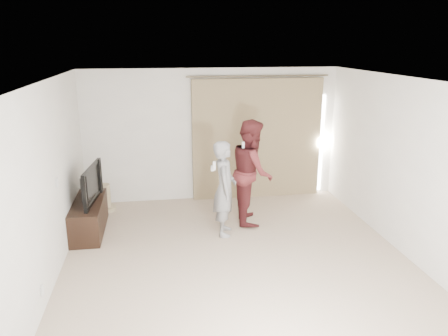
{
  "coord_description": "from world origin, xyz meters",
  "views": [
    {
      "loc": [
        -1.1,
        -5.64,
        3.08
      ],
      "look_at": [
        -0.01,
        1.2,
        1.07
      ],
      "focal_mm": 35.0,
      "sensor_mm": 36.0,
      "label": 1
    }
  ],
  "objects": [
    {
      "name": "floor",
      "position": [
        0.0,
        0.0,
        0.0
      ],
      "size": [
        5.5,
        5.5,
        0.0
      ],
      "primitive_type": "plane",
      "color": "tan",
      "rests_on": "ground"
    },
    {
      "name": "wall_back",
      "position": [
        0.0,
        2.75,
        1.3
      ],
      "size": [
        5.0,
        0.04,
        2.6
      ],
      "primitive_type": "cube",
      "color": "silver",
      "rests_on": "ground"
    },
    {
      "name": "wall_left",
      "position": [
        -2.5,
        -0.0,
        1.3
      ],
      "size": [
        0.04,
        5.5,
        2.6
      ],
      "color": "silver",
      "rests_on": "ground"
    },
    {
      "name": "ceiling",
      "position": [
        0.0,
        0.0,
        2.6
      ],
      "size": [
        5.0,
        5.5,
        0.01
      ],
      "primitive_type": "cube",
      "color": "white",
      "rests_on": "wall_back"
    },
    {
      "name": "curtain",
      "position": [
        0.91,
        2.68,
        1.2
      ],
      "size": [
        2.8,
        0.11,
        2.46
      ],
      "color": "#9B865F",
      "rests_on": "ground"
    },
    {
      "name": "tv_console",
      "position": [
        -2.27,
        1.41,
        0.26
      ],
      "size": [
        0.48,
        1.37,
        0.53
      ],
      "primitive_type": "cube",
      "color": "black",
      "rests_on": "ground"
    },
    {
      "name": "tv",
      "position": [
        -2.27,
        1.41,
        0.84
      ],
      "size": [
        0.27,
        1.07,
        0.61
      ],
      "primitive_type": "imported",
      "rotation": [
        0.0,
        0.0,
        1.45
      ],
      "color": "black",
      "rests_on": "tv_console"
    },
    {
      "name": "scratching_post",
      "position": [
        -2.1,
        2.35,
        0.21
      ],
      "size": [
        0.38,
        0.38,
        0.51
      ],
      "color": "tan",
      "rests_on": "ground"
    },
    {
      "name": "person_man",
      "position": [
        -0.04,
        0.97,
        0.79
      ],
      "size": [
        0.46,
        0.63,
        1.58
      ],
      "color": "gray",
      "rests_on": "ground"
    },
    {
      "name": "person_woman",
      "position": [
        0.52,
        1.45,
        0.91
      ],
      "size": [
        0.79,
        0.96,
        1.82
      ],
      "color": "#581E21",
      "rests_on": "ground"
    }
  ]
}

